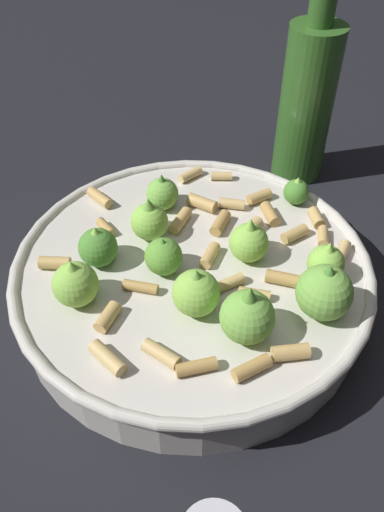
% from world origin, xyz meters
% --- Properties ---
extents(ground_plane, '(2.40, 2.40, 0.00)m').
position_xyz_m(ground_plane, '(0.00, 0.00, 0.00)').
color(ground_plane, black).
extents(cooking_pan, '(0.33, 0.33, 0.10)m').
position_xyz_m(cooking_pan, '(0.00, 0.00, 0.03)').
color(cooking_pan, beige).
rests_on(cooking_pan, ground).
extents(olive_oil_bottle, '(0.06, 0.06, 0.23)m').
position_xyz_m(olive_oil_bottle, '(-0.09, 0.23, 0.10)').
color(olive_oil_bottle, '#336023').
rests_on(olive_oil_bottle, ground).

